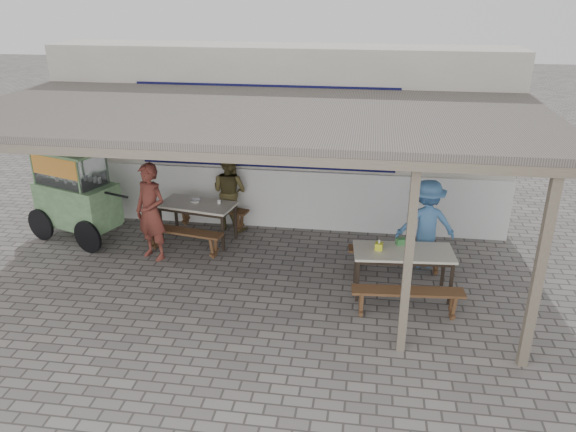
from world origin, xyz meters
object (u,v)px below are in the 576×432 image
(tissue_box, at_px, (379,246))
(bench_left_wall, at_px, (212,212))
(donation_box, at_px, (401,241))
(table_right, at_px, (403,255))
(bench_right_wall, at_px, (397,254))
(vendor_cart, at_px, (75,192))
(condiment_jar, at_px, (219,202))
(table_left, at_px, (197,207))
(bench_right_street, at_px, (407,296))
(patron_street_side, at_px, (151,212))
(bench_left_street, at_px, (183,236))
(condiment_bowl, at_px, (196,201))
(patron_wall_side, at_px, (230,192))
(patron_right_table, at_px, (426,224))

(tissue_box, bearing_deg, bench_left_wall, 147.55)
(bench_left_wall, distance_m, donation_box, 4.10)
(table_right, distance_m, bench_right_wall, 0.77)
(vendor_cart, height_order, condiment_jar, vendor_cart)
(table_left, distance_m, donation_box, 3.94)
(table_right, bearing_deg, bench_right_street, -90.00)
(bench_right_street, bearing_deg, condiment_jar, 142.11)
(bench_right_wall, xyz_separation_m, condiment_jar, (-3.30, 0.86, 0.45))
(patron_street_side, xyz_separation_m, tissue_box, (3.96, -0.66, -0.07))
(bench_right_wall, bearing_deg, bench_left_street, 172.25)
(patron_street_side, bearing_deg, condiment_bowl, 83.57)
(bench_right_street, bearing_deg, table_left, 145.74)
(patron_wall_side, relative_size, condiment_jar, 19.69)
(bench_right_wall, relative_size, condiment_bowl, 8.34)
(bench_left_street, distance_m, donation_box, 3.93)
(patron_wall_side, bearing_deg, patron_street_side, 78.67)
(bench_right_street, xyz_separation_m, patron_street_side, (-4.40, 1.34, 0.54))
(patron_right_table, distance_m, tissue_box, 1.33)
(bench_right_wall, distance_m, condiment_jar, 3.44)
(bench_left_wall, xyz_separation_m, bench_right_street, (3.72, -2.76, 0.00))
(table_right, bearing_deg, bench_left_street, 162.32)
(table_right, height_order, tissue_box, tissue_box)
(tissue_box, height_order, condiment_jar, tissue_box)
(donation_box, bearing_deg, bench_left_wall, 153.09)
(patron_right_table, bearing_deg, donation_box, 53.13)
(patron_wall_side, bearing_deg, condiment_jar, 108.07)
(bench_right_wall, bearing_deg, tissue_box, -119.52)
(table_right, xyz_separation_m, condiment_jar, (-3.36, 1.55, 0.12))
(vendor_cart, xyz_separation_m, donation_box, (6.04, -1.01, -0.15))
(table_right, xyz_separation_m, patron_wall_side, (-3.30, 2.13, 0.10))
(patron_street_side, distance_m, condiment_bowl, 1.05)
(donation_box, height_order, condiment_jar, donation_box)
(bench_left_street, distance_m, condiment_bowl, 0.79)
(patron_street_side, relative_size, donation_box, 11.33)
(table_left, xyz_separation_m, patron_street_side, (-0.58, -0.83, 0.21))
(bench_left_wall, height_order, condiment_bowl, condiment_bowl)
(patron_right_table, bearing_deg, tissue_box, 45.00)
(patron_wall_side, xyz_separation_m, condiment_bowl, (-0.52, -0.58, -0.00))
(patron_street_side, xyz_separation_m, donation_box, (4.31, -0.42, -0.08))
(bench_left_wall, xyz_separation_m, patron_wall_side, (0.36, 0.06, 0.44))
(tissue_box, bearing_deg, patron_street_side, 170.48)
(vendor_cart, bearing_deg, patron_street_side, -0.04)
(table_left, xyz_separation_m, donation_box, (3.74, -1.26, 0.13))
(table_left, xyz_separation_m, vendor_cart, (-2.30, -0.24, 0.28))
(table_left, xyz_separation_m, patron_right_table, (4.19, -0.44, 0.11))
(bench_right_wall, xyz_separation_m, tissue_box, (-0.33, -0.71, 0.46))
(vendor_cart, xyz_separation_m, condiment_jar, (2.71, 0.31, -0.16))
(patron_street_side, height_order, condiment_bowl, patron_street_side)
(table_right, relative_size, tissue_box, 14.00)
(patron_right_table, distance_m, condiment_bowl, 4.27)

